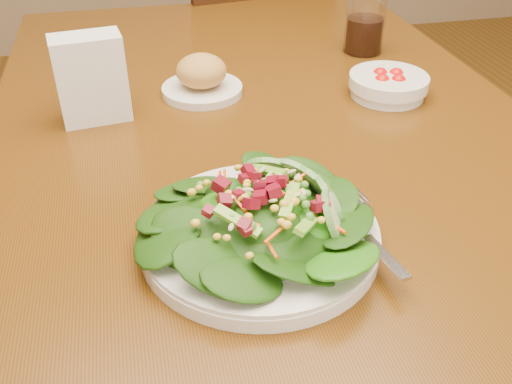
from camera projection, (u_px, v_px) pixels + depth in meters
dining_table at (267, 177)px, 0.99m from camera, size 0.90×1.40×0.75m
chair_far at (250, 68)px, 1.78m from camera, size 0.49×0.50×0.94m
salad_plate at (268, 222)px, 0.67m from camera, size 0.29×0.28×0.08m
bread_plate at (202, 78)px, 1.01m from camera, size 0.14×0.14×0.07m
tomato_bowl at (388, 85)px, 1.01m from camera, size 0.14×0.14×0.05m
drinking_glass at (365, 23)px, 1.17m from camera, size 0.08×0.08×0.14m
napkin_holder at (91, 76)px, 0.91m from camera, size 0.12×0.07×0.14m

